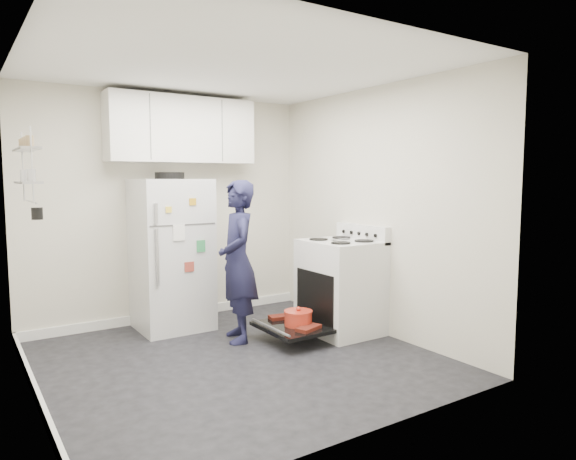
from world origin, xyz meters
TOP-DOWN VIEW (x-y plane):
  - room at (-0.03, 0.03)m, footprint 3.21×3.21m
  - electric_range at (1.26, 0.15)m, footprint 0.66×0.76m
  - open_oven_door at (0.70, 0.14)m, footprint 0.55×0.70m
  - refrigerator at (-0.11, 1.25)m, footprint 0.72×0.74m
  - upper_cabinets at (0.10, 1.43)m, footprint 1.60×0.33m
  - wall_shelf_rack at (-1.52, 0.49)m, footprint 0.14×0.60m
  - person at (0.27, 0.49)m, footprint 0.52×0.65m

SIDE VIEW (x-z plane):
  - open_oven_door at x=0.70m, z-range 0.07..0.29m
  - electric_range at x=1.26m, z-range -0.08..1.02m
  - person at x=0.27m, z-range 0.00..1.57m
  - refrigerator at x=-0.11m, z-range -0.03..1.62m
  - room at x=-0.03m, z-range -0.05..2.46m
  - wall_shelf_rack at x=-1.52m, z-range 1.37..1.98m
  - upper_cabinets at x=0.10m, z-range 1.75..2.45m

